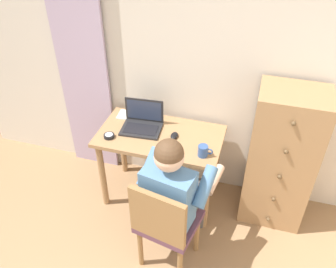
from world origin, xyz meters
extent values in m
cube|color=beige|center=(0.00, 2.20, 1.25)|extent=(4.80, 0.05, 2.50)
cube|color=#B29EBC|center=(-1.14, 2.13, 1.07)|extent=(0.49, 0.03, 2.13)
cube|color=#9E754C|center=(-0.32, 1.83, 0.73)|extent=(1.06, 0.59, 0.03)
cylinder|color=#9E754C|center=(-0.79, 1.60, 0.36)|extent=(0.06, 0.06, 0.71)
cylinder|color=#9E754C|center=(0.16, 1.60, 0.36)|extent=(0.06, 0.06, 0.71)
cylinder|color=#9E754C|center=(-0.79, 2.07, 0.36)|extent=(0.06, 0.06, 0.71)
cylinder|color=#9E754C|center=(0.16, 2.07, 0.36)|extent=(0.06, 0.06, 0.71)
cube|color=#9E754C|center=(0.70, 1.93, 0.64)|extent=(0.53, 0.41, 1.28)
sphere|color=brown|center=(0.70, 1.71, 0.13)|extent=(0.04, 0.04, 0.04)
sphere|color=brown|center=(0.70, 1.71, 0.38)|extent=(0.04, 0.04, 0.04)
sphere|color=brown|center=(0.70, 1.71, 0.64)|extent=(0.04, 0.04, 0.04)
sphere|color=brown|center=(0.70, 1.71, 0.89)|extent=(0.04, 0.04, 0.04)
sphere|color=brown|center=(0.70, 1.71, 1.15)|extent=(0.04, 0.04, 0.04)
cube|color=#5B384A|center=(-0.05, 1.20, 0.45)|extent=(0.49, 0.47, 0.05)
cube|color=olive|center=(-0.08, 1.03, 0.68)|extent=(0.42, 0.12, 0.42)
cylinder|color=olive|center=(0.15, 1.33, 0.21)|extent=(0.04, 0.04, 0.42)
cylinder|color=olive|center=(-0.19, 1.39, 0.21)|extent=(0.04, 0.04, 0.42)
cylinder|color=olive|center=(0.09, 1.02, 0.21)|extent=(0.04, 0.04, 0.42)
cylinder|color=olive|center=(-0.25, 1.08, 0.21)|extent=(0.04, 0.04, 0.42)
cylinder|color=#4C4C4C|center=(0.07, 1.40, 0.49)|extent=(0.21, 0.42, 0.14)
cylinder|color=#4C4C4C|center=(-0.10, 1.44, 0.49)|extent=(0.21, 0.42, 0.14)
cylinder|color=#4C4C4C|center=(0.11, 1.60, 0.25)|extent=(0.11, 0.11, 0.49)
cylinder|color=#4C4C4C|center=(-0.07, 1.63, 0.25)|extent=(0.11, 0.11, 0.49)
cube|color=teal|center=(-0.06, 1.19, 0.72)|extent=(0.39, 0.26, 0.46)
cylinder|color=teal|center=(0.18, 1.28, 0.80)|extent=(0.14, 0.31, 0.25)
cylinder|color=teal|center=(-0.25, 1.36, 0.80)|extent=(0.14, 0.31, 0.25)
cylinder|color=#DBAD8E|center=(0.22, 1.48, 0.70)|extent=(0.12, 0.28, 0.11)
cylinder|color=#DBAD8E|center=(-0.21, 1.56, 0.70)|extent=(0.12, 0.28, 0.11)
sphere|color=#DBAD8E|center=(-0.06, 1.20, 1.08)|extent=(0.20, 0.20, 0.20)
sphere|color=#513823|center=(-0.06, 1.20, 1.11)|extent=(0.20, 0.20, 0.20)
cube|color=#232326|center=(-0.49, 1.85, 0.76)|extent=(0.36, 0.27, 0.02)
cube|color=black|center=(-0.49, 1.84, 0.77)|extent=(0.30, 0.18, 0.00)
cube|color=#232326|center=(-0.50, 1.97, 0.87)|extent=(0.34, 0.04, 0.22)
cube|color=#2D3851|center=(-0.50, 1.97, 0.87)|extent=(0.31, 0.03, 0.18)
ellipsoid|color=black|center=(-0.19, 1.84, 0.76)|extent=(0.06, 0.10, 0.03)
cylinder|color=black|center=(-0.72, 1.68, 0.76)|extent=(0.09, 0.09, 0.03)
cylinder|color=silver|center=(-0.72, 1.68, 0.78)|extent=(0.06, 0.06, 0.00)
cube|color=silver|center=(-0.67, 2.03, 0.75)|extent=(0.22, 0.17, 0.01)
cylinder|color=#33518C|center=(0.09, 1.67, 0.79)|extent=(0.08, 0.08, 0.09)
torus|color=#33518C|center=(0.14, 1.67, 0.80)|extent=(0.06, 0.01, 0.06)
camera|label=1|loc=(0.42, -0.45, 2.57)|focal=37.75mm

